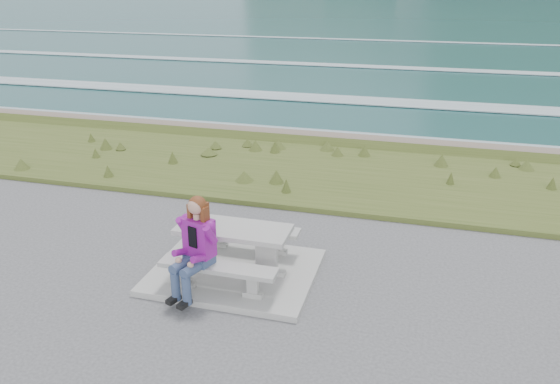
{
  "coord_description": "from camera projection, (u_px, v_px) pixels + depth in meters",
  "views": [
    {
      "loc": [
        2.77,
        -7.29,
        4.53
      ],
      "look_at": [
        0.43,
        1.2,
        1.03
      ],
      "focal_mm": 35.0,
      "sensor_mm": 36.0,
      "label": 1
    }
  ],
  "objects": [
    {
      "name": "grass_verge",
      "position": [
        304.0,
        174.0,
        13.37
      ],
      "size": [
        160.0,
        4.5,
        0.22
      ],
      "primitive_type": "cube",
      "color": "#3E4E1D",
      "rests_on": "ground"
    },
    {
      "name": "seated_woman",
      "position": [
        193.0,
        260.0,
        7.98
      ],
      "size": [
        0.64,
        0.86,
        1.51
      ],
      "rotation": [
        0.0,
        0.0,
        -0.31
      ],
      "color": "navy",
      "rests_on": "concrete_slab"
    },
    {
      "name": "picnic_table",
      "position": [
        234.0,
        237.0,
        8.63
      ],
      "size": [
        1.8,
        0.75,
        0.75
      ],
      "color": "#A9A9A4",
      "rests_on": "concrete_slab"
    },
    {
      "name": "bench_seaward",
      "position": [
        248.0,
        231.0,
        9.35
      ],
      "size": [
        1.8,
        0.35,
        0.45
      ],
      "color": "#A9A9A4",
      "rests_on": "concrete_slab"
    },
    {
      "name": "bench_landward",
      "position": [
        218.0,
        271.0,
        8.09
      ],
      "size": [
        1.8,
        0.35,
        0.45
      ],
      "color": "#A9A9A4",
      "rests_on": "concrete_slab"
    },
    {
      "name": "shore_drop",
      "position": [
        327.0,
        142.0,
        15.96
      ],
      "size": [
        160.0,
        0.8,
        2.2
      ],
      "primitive_type": "cube",
      "color": "#655A4B",
      "rests_on": "ground"
    },
    {
      "name": "ocean",
      "position": [
        381.0,
        90.0,
        32.01
      ],
      "size": [
        1600.0,
        1600.0,
        0.09
      ],
      "color": "#1C5051",
      "rests_on": "ground"
    },
    {
      "name": "concrete_slab",
      "position": [
        235.0,
        272.0,
        8.87
      ],
      "size": [
        2.6,
        2.1,
        0.1
      ],
      "primitive_type": "cube",
      "color": "#A9A9A4",
      "rests_on": "ground"
    }
  ]
}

